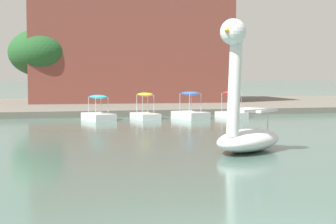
{
  "coord_description": "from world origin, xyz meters",
  "views": [
    {
      "loc": [
        -2.83,
        -5.53,
        2.26
      ],
      "look_at": [
        1.95,
        14.73,
        0.85
      ],
      "focal_mm": 54.73,
      "sensor_mm": 36.0,
      "label": 1
    }
  ],
  "objects_px": {
    "pedal_boat_cyan": "(98,113)",
    "pedal_boat_yellow": "(145,112)",
    "swan_boat": "(246,121)",
    "parked_van": "(198,87)",
    "pedal_boat_red": "(231,109)",
    "tree_sapling_by_fence": "(42,53)",
    "pedal_boat_blue": "(190,111)"
  },
  "relations": [
    {
      "from": "pedal_boat_cyan",
      "to": "pedal_boat_yellow",
      "type": "height_order",
      "value": "pedal_boat_yellow"
    },
    {
      "from": "swan_boat",
      "to": "pedal_boat_yellow",
      "type": "relative_size",
      "value": 1.8
    },
    {
      "from": "pedal_boat_cyan",
      "to": "parked_van",
      "type": "bearing_deg",
      "value": 55.9
    },
    {
      "from": "pedal_boat_red",
      "to": "parked_van",
      "type": "xyz_separation_m",
      "value": [
        2.34,
        14.46,
        0.95
      ]
    },
    {
      "from": "swan_boat",
      "to": "pedal_boat_red",
      "type": "xyz_separation_m",
      "value": [
        4.22,
        12.6,
        -0.46
      ]
    },
    {
      "from": "pedal_boat_cyan",
      "to": "pedal_boat_yellow",
      "type": "relative_size",
      "value": 1.11
    },
    {
      "from": "tree_sapling_by_fence",
      "to": "parked_van",
      "type": "height_order",
      "value": "tree_sapling_by_fence"
    },
    {
      "from": "swan_boat",
      "to": "pedal_boat_red",
      "type": "bearing_deg",
      "value": 71.49
    },
    {
      "from": "pedal_boat_cyan",
      "to": "parked_van",
      "type": "xyz_separation_m",
      "value": [
        9.79,
        14.47,
        1.03
      ]
    },
    {
      "from": "pedal_boat_cyan",
      "to": "pedal_boat_red",
      "type": "height_order",
      "value": "pedal_boat_red"
    },
    {
      "from": "swan_boat",
      "to": "pedal_boat_yellow",
      "type": "bearing_deg",
      "value": 93.09
    },
    {
      "from": "swan_boat",
      "to": "pedal_boat_red",
      "type": "relative_size",
      "value": 1.88
    },
    {
      "from": "pedal_boat_cyan",
      "to": "pedal_boat_yellow",
      "type": "xyz_separation_m",
      "value": [
        2.55,
        0.14,
        0.02
      ]
    },
    {
      "from": "pedal_boat_yellow",
      "to": "pedal_boat_red",
      "type": "xyz_separation_m",
      "value": [
        4.91,
        -0.13,
        0.06
      ]
    },
    {
      "from": "pedal_boat_red",
      "to": "pedal_boat_yellow",
      "type": "bearing_deg",
      "value": 178.51
    },
    {
      "from": "swan_boat",
      "to": "parked_van",
      "type": "height_order",
      "value": "swan_boat"
    },
    {
      "from": "pedal_boat_yellow",
      "to": "parked_van",
      "type": "relative_size",
      "value": 0.42
    },
    {
      "from": "pedal_boat_yellow",
      "to": "parked_van",
      "type": "xyz_separation_m",
      "value": [
        7.25,
        14.33,
        1.01
      ]
    },
    {
      "from": "pedal_boat_yellow",
      "to": "parked_van",
      "type": "distance_m",
      "value": 16.09
    },
    {
      "from": "pedal_boat_cyan",
      "to": "pedal_boat_blue",
      "type": "bearing_deg",
      "value": -1.69
    },
    {
      "from": "swan_boat",
      "to": "pedal_boat_yellow",
      "type": "height_order",
      "value": "swan_boat"
    },
    {
      "from": "parked_van",
      "to": "pedal_boat_yellow",
      "type": "bearing_deg",
      "value": -116.83
    },
    {
      "from": "pedal_boat_yellow",
      "to": "pedal_boat_red",
      "type": "relative_size",
      "value": 1.04
    },
    {
      "from": "swan_boat",
      "to": "tree_sapling_by_fence",
      "type": "xyz_separation_m",
      "value": [
        -6.19,
        24.6,
        3.13
      ]
    },
    {
      "from": "swan_boat",
      "to": "pedal_boat_cyan",
      "type": "relative_size",
      "value": 1.62
    },
    {
      "from": "pedal_boat_red",
      "to": "swan_boat",
      "type": "bearing_deg",
      "value": -108.51
    },
    {
      "from": "pedal_boat_cyan",
      "to": "parked_van",
      "type": "relative_size",
      "value": 0.47
    },
    {
      "from": "pedal_boat_blue",
      "to": "tree_sapling_by_fence",
      "type": "bearing_deg",
      "value": 123.25
    },
    {
      "from": "pedal_boat_blue",
      "to": "tree_sapling_by_fence",
      "type": "xyz_separation_m",
      "value": [
        -7.97,
        12.15,
        3.65
      ]
    },
    {
      "from": "swan_boat",
      "to": "pedal_boat_red",
      "type": "distance_m",
      "value": 13.3
    },
    {
      "from": "pedal_boat_yellow",
      "to": "pedal_boat_blue",
      "type": "bearing_deg",
      "value": -6.59
    },
    {
      "from": "pedal_boat_blue",
      "to": "tree_sapling_by_fence",
      "type": "height_order",
      "value": "tree_sapling_by_fence"
    }
  ]
}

